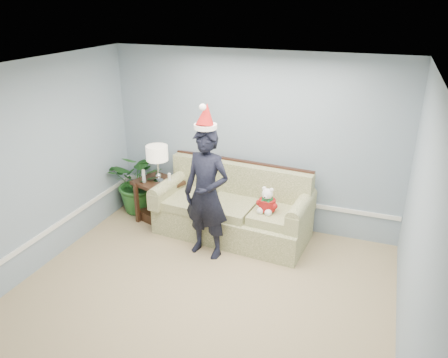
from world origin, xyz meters
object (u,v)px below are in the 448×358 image
side_table (159,204)px  man (207,194)px  houseplant (140,181)px  sofa (233,211)px  table_lamp (157,155)px  teddy_bear (267,203)px

side_table → man: 1.48m
houseplant → side_table: bearing=-20.2°
sofa → man: size_ratio=1.27×
houseplant → man: 1.81m
sofa → table_lamp: 1.46m
side_table → table_lamp: table_lamp is taller
sofa → houseplant: (-1.71, 0.17, 0.16)m
table_lamp → teddy_bear: size_ratio=1.56×
side_table → houseplant: bearing=159.8°
sofa → teddy_bear: (0.57, -0.21, 0.32)m
man → teddy_bear: bearing=41.5°
side_table → teddy_bear: size_ratio=2.18×
sofa → side_table: (-1.28, 0.02, -0.12)m
side_table → teddy_bear: bearing=-6.9°
side_table → houseplant: size_ratio=0.78×
table_lamp → houseplant: (-0.45, 0.18, -0.59)m
houseplant → man: man is taller
table_lamp → teddy_bear: bearing=-6.2°
table_lamp → teddy_bear: table_lamp is taller
table_lamp → man: (1.10, -0.66, -0.20)m
sofa → houseplant: houseplant is taller
table_lamp → man: size_ratio=0.33×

